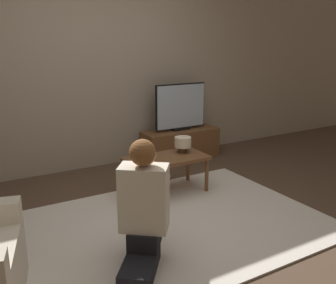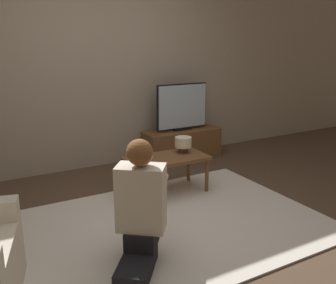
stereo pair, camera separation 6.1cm
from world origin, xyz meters
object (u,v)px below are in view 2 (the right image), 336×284
at_px(tv, 182,107).
at_px(coffee_table, 167,161).
at_px(person_kneeling, 141,205).
at_px(table_lamp, 183,143).

height_order(tv, coffee_table, tv).
xyz_separation_m(person_kneeling, table_lamp, (1.03, 1.10, 0.05)).
bearing_deg(coffee_table, table_lamp, 15.98).
bearing_deg(tv, coffee_table, -128.46).
relative_size(coffee_table, person_kneeling, 0.92).
bearing_deg(table_lamp, person_kneeling, -132.94).
xyz_separation_m(tv, table_lamp, (-0.54, -0.92, -0.21)).
distance_m(tv, table_lamp, 1.09).
bearing_deg(coffee_table, tv, 51.54).
xyz_separation_m(coffee_table, table_lamp, (0.24, 0.07, 0.15)).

